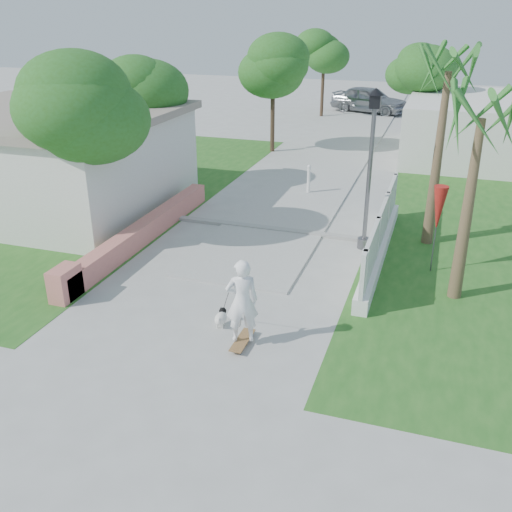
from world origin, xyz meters
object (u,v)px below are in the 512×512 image
at_px(street_lamp, 370,165).
at_px(parked_car, 369,99).
at_px(skateboarder, 237,301).
at_px(bollard, 309,178).
at_px(dog, 221,317).
at_px(patio_umbrella, 439,210).

xyz_separation_m(street_lamp, parked_car, (-3.09, 22.68, -1.60)).
bearing_deg(skateboarder, bollard, -109.03).
relative_size(bollard, skateboarder, 0.58).
bearing_deg(dog, bollard, 84.32).
relative_size(bollard, parked_car, 0.22).
bearing_deg(street_lamp, patio_umbrella, -27.76).
xyz_separation_m(street_lamp, bollard, (-2.70, 4.50, -1.84)).
xyz_separation_m(skateboarder, dog, (-0.52, 0.43, -0.71)).
bearing_deg(patio_umbrella, bollard, 129.91).
distance_m(bollard, parked_car, 18.18).
height_order(dog, parked_car, parked_car).
relative_size(street_lamp, dog, 8.18).
height_order(street_lamp, bollard, street_lamp).
relative_size(bollard, patio_umbrella, 0.47).
relative_size(street_lamp, skateboarder, 2.34).
distance_m(skateboarder, dog, 0.98).
height_order(skateboarder, dog, skateboarder).
bearing_deg(skateboarder, patio_umbrella, -152.01).
relative_size(street_lamp, parked_car, 0.91).
xyz_separation_m(bollard, parked_car, (-0.39, 18.18, 0.24)).
height_order(street_lamp, dog, street_lamp).
height_order(street_lamp, skateboarder, street_lamp).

